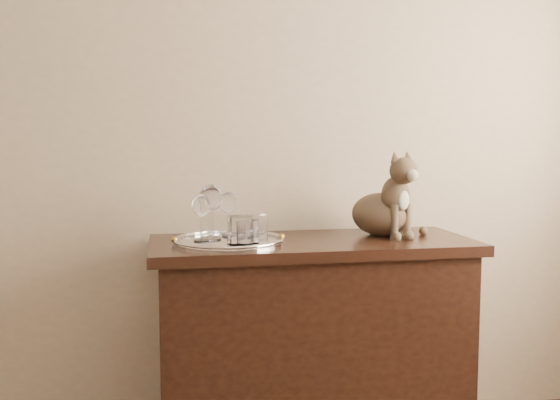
% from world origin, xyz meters
% --- Properties ---
extents(wall_back, '(4.00, 0.10, 2.70)m').
position_xyz_m(wall_back, '(0.00, 2.25, 1.35)').
color(wall_back, tan).
rests_on(wall_back, ground).
extents(sideboard, '(1.20, 0.50, 0.85)m').
position_xyz_m(sideboard, '(0.60, 1.94, 0.42)').
color(sideboard, black).
rests_on(sideboard, ground).
extents(tray, '(0.40, 0.40, 0.01)m').
position_xyz_m(tray, '(0.29, 1.93, 0.85)').
color(tray, white).
rests_on(tray, sideboard).
extents(wine_glass_a, '(0.07, 0.07, 0.20)m').
position_xyz_m(wine_glass_a, '(0.22, 2.01, 0.96)').
color(wine_glass_a, white).
rests_on(wine_glass_a, tray).
extents(wine_glass_b, '(0.07, 0.07, 0.17)m').
position_xyz_m(wine_glass_b, '(0.30, 2.02, 0.94)').
color(wine_glass_b, silver).
rests_on(wine_glass_b, tray).
extents(wine_glass_c, '(0.07, 0.07, 0.17)m').
position_xyz_m(wine_glass_c, '(0.19, 1.93, 0.94)').
color(wine_glass_c, white).
rests_on(wine_glass_c, tray).
extents(wine_glass_d, '(0.08, 0.08, 0.20)m').
position_xyz_m(wine_glass_d, '(0.23, 1.96, 0.96)').
color(wine_glass_d, silver).
rests_on(wine_glass_d, tray).
extents(tumbler_a, '(0.07, 0.07, 0.08)m').
position_xyz_m(tumbler_a, '(0.35, 1.86, 0.90)').
color(tumbler_a, white).
rests_on(tumbler_a, tray).
extents(tumbler_b, '(0.09, 0.09, 0.10)m').
position_xyz_m(tumbler_b, '(0.32, 1.84, 0.91)').
color(tumbler_b, silver).
rests_on(tumbler_b, tray).
extents(tumbler_c, '(0.08, 0.08, 0.09)m').
position_xyz_m(tumbler_c, '(0.39, 1.93, 0.90)').
color(tumbler_c, silver).
rests_on(tumbler_c, tray).
extents(cat, '(0.41, 0.40, 0.33)m').
position_xyz_m(cat, '(0.89, 2.00, 1.02)').
color(cat, brown).
rests_on(cat, sideboard).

